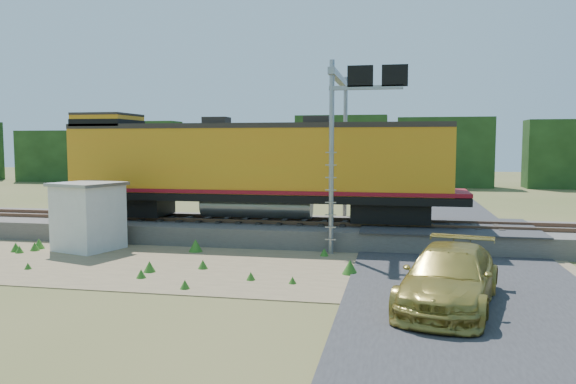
% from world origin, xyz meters
% --- Properties ---
extents(ground, '(140.00, 140.00, 0.00)m').
position_xyz_m(ground, '(0.00, 0.00, 0.00)').
color(ground, '#475123').
rests_on(ground, ground).
extents(ballast, '(70.00, 5.00, 0.80)m').
position_xyz_m(ballast, '(0.00, 6.00, 0.40)').
color(ballast, slate).
rests_on(ballast, ground).
extents(rails, '(70.00, 1.54, 0.16)m').
position_xyz_m(rails, '(0.00, 6.00, 0.88)').
color(rails, brown).
rests_on(rails, ballast).
extents(dirt_shoulder, '(26.00, 8.00, 0.03)m').
position_xyz_m(dirt_shoulder, '(-2.00, 0.50, 0.01)').
color(dirt_shoulder, '#8C7754').
rests_on(dirt_shoulder, ground).
extents(road, '(7.00, 66.00, 0.86)m').
position_xyz_m(road, '(7.00, 0.74, 0.09)').
color(road, '#38383A').
rests_on(road, ground).
extents(tree_line_north, '(130.00, 3.00, 6.50)m').
position_xyz_m(tree_line_north, '(0.00, 38.00, 3.07)').
color(tree_line_north, '#1A3312').
rests_on(tree_line_north, ground).
extents(weed_clumps, '(15.00, 6.20, 0.56)m').
position_xyz_m(weed_clumps, '(-3.50, 0.10, 0.00)').
color(weed_clumps, '#2F6B1E').
rests_on(weed_clumps, ground).
extents(locomotive, '(18.10, 2.76, 4.67)m').
position_xyz_m(locomotive, '(-1.49, 6.00, 3.26)').
color(locomotive, black).
rests_on(locomotive, rails).
extents(shed, '(2.87, 2.87, 2.72)m').
position_xyz_m(shed, '(-7.15, 2.18, 1.38)').
color(shed, silver).
rests_on(shed, ground).
extents(signal_gantry, '(2.93, 6.20, 7.38)m').
position_xyz_m(signal_gantry, '(2.83, 5.32, 5.52)').
color(signal_gantry, gray).
rests_on(signal_gantry, ground).
extents(car, '(3.35, 5.75, 1.57)m').
position_xyz_m(car, '(6.29, -3.16, 0.78)').
color(car, '#A7933E').
rests_on(car, ground).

